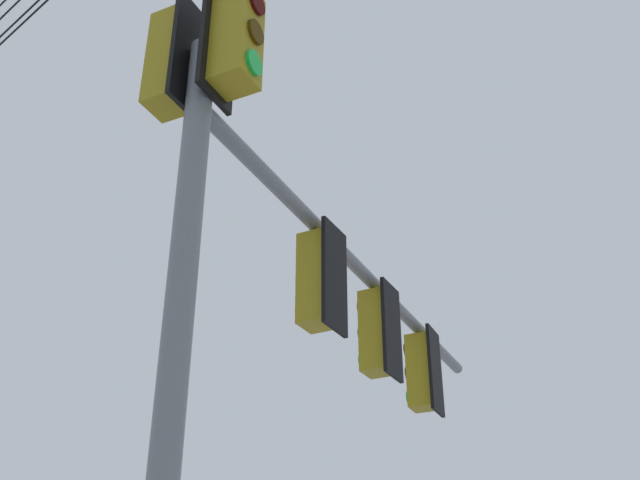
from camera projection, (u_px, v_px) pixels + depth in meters
name	position (u px, v px, depth m)	size (l,w,h in m)	color
signal_mast_assembly	(301.00, 281.00, 6.71)	(1.80, 6.61, 6.45)	slate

